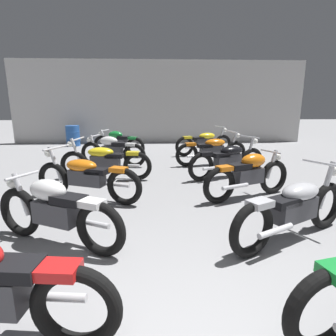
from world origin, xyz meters
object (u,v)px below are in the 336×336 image
at_px(motorcycle_right_row_3, 228,159).
at_px(motorcycle_right_row_5, 205,142).
at_px(motorcycle_left_row_2, 86,177).
at_px(motorcycle_right_row_2, 249,174).
at_px(motorcycle_left_row_5, 118,143).
at_px(motorcycle_left_row_4, 112,150).
at_px(oil_drum, 73,136).
at_px(motorcycle_right_row_4, 212,150).
at_px(motorcycle_left_row_1, 56,211).
at_px(motorcycle_right_row_1, 295,208).
at_px(motorcycle_left_row_3, 105,161).

height_order(motorcycle_right_row_3, motorcycle_right_row_5, same).
height_order(motorcycle_left_row_2, motorcycle_right_row_2, motorcycle_left_row_2).
height_order(motorcycle_left_row_5, motorcycle_right_row_2, same).
bearing_deg(motorcycle_right_row_3, motorcycle_right_row_2, -90.48).
xyz_separation_m(motorcycle_left_row_2, motorcycle_right_row_5, (2.99, 4.50, 0.00)).
xyz_separation_m(motorcycle_left_row_4, oil_drum, (-2.22, 3.96, -0.03)).
bearing_deg(motorcycle_right_row_5, oil_drum, 155.51).
relative_size(motorcycle_right_row_2, motorcycle_right_row_4, 0.87).
relative_size(motorcycle_right_row_3, motorcycle_right_row_5, 0.98).
relative_size(motorcycle_left_row_1, motorcycle_left_row_2, 0.88).
bearing_deg(motorcycle_right_row_2, motorcycle_left_row_2, 179.58).
relative_size(motorcycle_left_row_1, motorcycle_left_row_5, 0.99).
bearing_deg(oil_drum, motorcycle_right_row_1, -58.69).
distance_m(motorcycle_left_row_2, motorcycle_right_row_1, 3.45).
distance_m(motorcycle_left_row_2, oil_drum, 7.19).
bearing_deg(motorcycle_left_row_1, motorcycle_left_row_3, 88.63).
height_order(motorcycle_left_row_4, oil_drum, motorcycle_left_row_4).
bearing_deg(motorcycle_left_row_3, motorcycle_left_row_5, 91.36).
distance_m(motorcycle_right_row_4, oil_drum, 6.47).
bearing_deg(motorcycle_left_row_1, motorcycle_right_row_2, 28.58).
xyz_separation_m(motorcycle_left_row_3, oil_drum, (-2.26, 5.43, -0.03)).
distance_m(motorcycle_left_row_4, motorcycle_right_row_3, 3.28).
relative_size(motorcycle_left_row_4, motorcycle_right_row_3, 0.94).
height_order(motorcycle_right_row_1, motorcycle_right_row_3, same).
relative_size(motorcycle_right_row_3, oil_drum, 2.40).
height_order(motorcycle_right_row_4, motorcycle_right_row_5, same).
xyz_separation_m(motorcycle_left_row_5, oil_drum, (-2.19, 2.41, -0.03)).
bearing_deg(oil_drum, motorcycle_left_row_5, -47.75).
relative_size(motorcycle_right_row_3, motorcycle_right_row_4, 0.95).
relative_size(motorcycle_left_row_4, motorcycle_right_row_1, 0.98).
relative_size(motorcycle_left_row_3, motorcycle_right_row_4, 1.01).
height_order(motorcycle_left_row_3, motorcycle_right_row_5, same).
relative_size(motorcycle_left_row_4, motorcycle_left_row_5, 1.04).
bearing_deg(motorcycle_right_row_3, oil_drum, 133.84).
bearing_deg(motorcycle_left_row_2, motorcycle_left_row_1, -89.48).
height_order(motorcycle_right_row_1, motorcycle_right_row_2, motorcycle_right_row_1).
bearing_deg(motorcycle_right_row_3, motorcycle_left_row_3, -179.16).
xyz_separation_m(motorcycle_left_row_2, motorcycle_right_row_3, (3.00, 1.46, 0.00)).
xyz_separation_m(motorcycle_left_row_5, motorcycle_right_row_3, (2.99, -2.98, -0.01)).
distance_m(motorcycle_left_row_3, motorcycle_left_row_4, 1.47).
height_order(motorcycle_left_row_5, motorcycle_right_row_3, motorcycle_right_row_3).
xyz_separation_m(motorcycle_right_row_3, oil_drum, (-5.18, 5.39, -0.03)).
relative_size(motorcycle_left_row_5, motorcycle_right_row_4, 0.86).
height_order(motorcycle_right_row_3, motorcycle_right_row_4, same).
relative_size(motorcycle_right_row_4, oil_drum, 2.52).
bearing_deg(motorcycle_left_row_2, motorcycle_right_row_2, -0.42).
height_order(motorcycle_left_row_4, motorcycle_right_row_3, motorcycle_right_row_3).
xyz_separation_m(motorcycle_left_row_3, motorcycle_right_row_2, (2.90, -1.44, 0.01)).
xyz_separation_m(motorcycle_left_row_4, motorcycle_right_row_5, (2.94, 1.61, -0.01)).
bearing_deg(motorcycle_right_row_5, motorcycle_right_row_2, -89.95).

